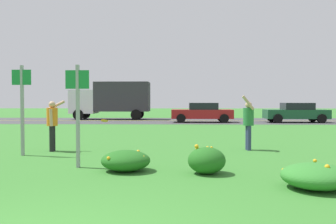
% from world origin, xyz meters
% --- Properties ---
extents(ground_plane, '(120.00, 120.00, 0.00)m').
position_xyz_m(ground_plane, '(0.00, 12.74, 0.00)').
color(ground_plane, '#387A2D').
extents(highway_strip, '(120.00, 9.05, 0.01)m').
position_xyz_m(highway_strip, '(0.00, 25.48, 0.00)').
color(highway_strip, '#424244').
rests_on(highway_strip, ground).
extents(highway_center_stripe, '(120.00, 0.16, 0.00)m').
position_xyz_m(highway_center_stripe, '(0.00, 25.48, 0.01)').
color(highway_center_stripe, yellow).
rests_on(highway_center_stripe, ground).
extents(daylily_clump_mid_center, '(1.12, 1.04, 0.47)m').
position_xyz_m(daylily_clump_mid_center, '(0.32, 4.72, 0.24)').
color(daylily_clump_mid_center, '#23661E').
rests_on(daylily_clump_mid_center, ground).
extents(daylily_clump_mid_left, '(0.83, 0.82, 0.64)m').
position_xyz_m(daylily_clump_mid_left, '(2.13, 4.47, 0.29)').
color(daylily_clump_mid_left, '#23661E').
rests_on(daylily_clump_mid_left, ground).
extents(daylily_clump_near_camera, '(1.24, 1.26, 0.49)m').
position_xyz_m(daylily_clump_near_camera, '(4.01, 3.18, 0.23)').
color(daylily_clump_near_camera, '#337F2D').
rests_on(daylily_clump_near_camera, ground).
extents(sign_post_near_path, '(0.56, 0.10, 2.63)m').
position_xyz_m(sign_post_near_path, '(-3.05, 6.96, 1.59)').
color(sign_post_near_path, '#93969B').
rests_on(sign_post_near_path, ground).
extents(sign_post_by_roadside, '(0.56, 0.10, 2.45)m').
position_xyz_m(sign_post_by_roadside, '(-0.89, 5.11, 1.49)').
color(sign_post_by_roadside, '#93969B').
rests_on(sign_post_by_roadside, ground).
extents(person_thrower_orange_shirt, '(0.53, 0.51, 1.62)m').
position_xyz_m(person_thrower_orange_shirt, '(-2.48, 7.86, 0.95)').
color(person_thrower_orange_shirt, orange).
rests_on(person_thrower_orange_shirt, ground).
extents(person_catcher_green_shirt, '(0.43, 0.50, 1.78)m').
position_xyz_m(person_catcher_green_shirt, '(3.77, 8.32, 0.95)').
color(person_catcher_green_shirt, '#287038').
rests_on(person_catcher_green_shirt, ground).
extents(frisbee_orange, '(0.23, 0.23, 0.10)m').
position_xyz_m(frisbee_orange, '(-0.85, 8.03, 0.96)').
color(frisbee_orange, orange).
extents(car_dark_green_leftmost, '(4.50, 2.00, 1.45)m').
position_xyz_m(car_dark_green_leftmost, '(10.15, 23.45, 0.74)').
color(car_dark_green_leftmost, '#194C2D').
rests_on(car_dark_green_leftmost, ground).
extents(car_red_center_left, '(4.50, 2.00, 1.45)m').
position_xyz_m(car_red_center_left, '(3.23, 23.45, 0.74)').
color(car_red_center_left, maroon).
rests_on(car_red_center_left, ground).
extents(box_truck_white, '(6.70, 2.46, 3.20)m').
position_xyz_m(box_truck_white, '(-4.25, 27.52, 1.80)').
color(box_truck_white, silver).
rests_on(box_truck_white, ground).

